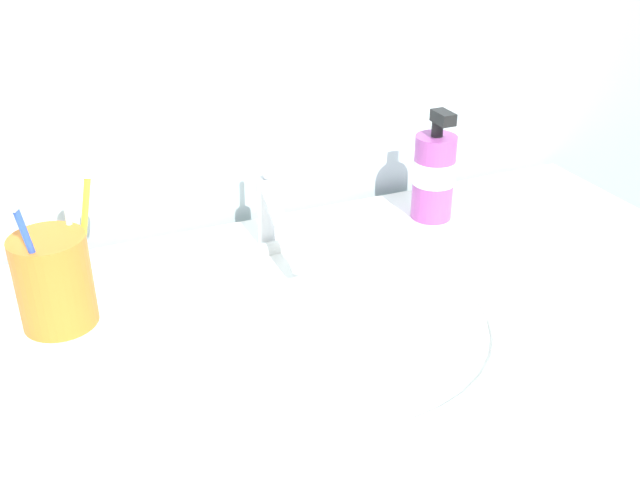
{
  "coord_description": "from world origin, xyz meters",
  "views": [
    {
      "loc": [
        -0.25,
        -0.6,
        1.31
      ],
      "look_at": [
        0.03,
        0.05,
        0.94
      ],
      "focal_mm": 41.33,
      "sensor_mm": 36.0,
      "label": 1
    }
  ],
  "objects": [
    {
      "name": "toothbrush_cup",
      "position": [
        -0.24,
        0.14,
        0.9
      ],
      "size": [
        0.08,
        0.08,
        0.11
      ],
      "primitive_type": "cylinder",
      "color": "orange",
      "rests_on": "vanity_counter"
    },
    {
      "name": "toothbrush_white",
      "position": [
        -0.21,
        0.16,
        0.96
      ],
      "size": [
        0.02,
        0.02,
        0.18
      ],
      "color": "white",
      "rests_on": "toothbrush_cup"
    },
    {
      "name": "soap_dispenser",
      "position": [
        0.27,
        0.21,
        0.92
      ],
      "size": [
        0.06,
        0.06,
        0.16
      ],
      "color": "#B24CA5",
      "rests_on": "vanity_counter"
    },
    {
      "name": "toothbrush_blue",
      "position": [
        -0.25,
        0.11,
        0.96
      ],
      "size": [
        0.03,
        0.04,
        0.18
      ],
      "color": "blue",
      "rests_on": "toothbrush_cup"
    },
    {
      "name": "toothbrush_yellow",
      "position": [
        -0.2,
        0.16,
        0.95
      ],
      "size": [
        0.05,
        0.02,
        0.17
      ],
      "color": "yellow",
      "rests_on": "toothbrush_cup"
    },
    {
      "name": "faucet",
      "position": [
        0.03,
        0.2,
        0.9
      ],
      "size": [
        0.02,
        0.16,
        0.1
      ],
      "color": "silver",
      "rests_on": "sink_basin"
    },
    {
      "name": "sink_basin",
      "position": [
        0.03,
        0.02,
        0.81
      ],
      "size": [
        0.4,
        0.4,
        0.12
      ],
      "color": "white",
      "rests_on": "vanity_counter"
    }
  ]
}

